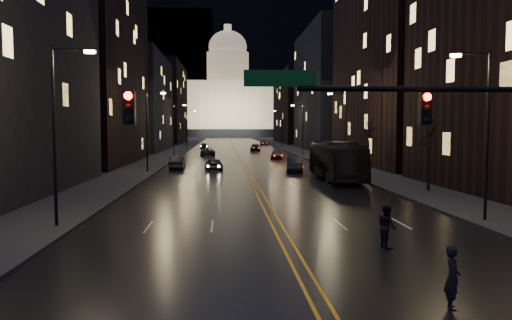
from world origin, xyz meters
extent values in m
plane|color=black|center=(0.00, 0.00, 0.00)|extent=(900.00, 900.00, 0.00)
cube|color=black|center=(0.00, 130.00, 0.01)|extent=(20.00, 320.00, 0.02)
cube|color=black|center=(-14.00, 130.00, 0.08)|extent=(8.00, 320.00, 0.16)
cube|color=black|center=(14.00, 130.00, 0.08)|extent=(8.00, 320.00, 0.16)
cube|color=orange|center=(0.00, 130.00, 0.03)|extent=(0.62, 320.00, 0.01)
cube|color=black|center=(-21.00, 54.00, 14.00)|extent=(12.00, 30.00, 28.00)
cube|color=black|center=(-21.00, 92.00, 10.00)|extent=(12.00, 34.00, 20.00)
cube|color=black|center=(-21.00, 140.00, 12.00)|extent=(12.00, 40.00, 24.00)
cube|color=black|center=(21.00, 50.00, 19.00)|extent=(12.00, 30.00, 38.00)
cube|color=black|center=(21.00, 92.00, 13.00)|extent=(12.00, 34.00, 26.00)
cube|color=black|center=(21.00, 140.00, 11.00)|extent=(12.00, 40.00, 22.00)
cube|color=black|center=(40.00, 380.00, 65.00)|extent=(520.00, 60.00, 130.00)
cube|color=black|center=(0.00, 250.00, 2.00)|extent=(90.00, 50.00, 4.00)
cube|color=#EFD48A|center=(0.00, 250.00, 16.00)|extent=(80.00, 36.00, 24.00)
cylinder|color=#CFB485|center=(0.00, 250.00, 36.00)|extent=(22.00, 22.00, 16.00)
ellipsoid|color=#CFB485|center=(0.00, 250.00, 47.00)|extent=(20.00, 20.00, 17.00)
cylinder|color=#EFD48A|center=(0.00, 250.00, 55.50)|extent=(4.00, 4.00, 6.00)
cylinder|color=black|center=(5.50, 0.00, 6.20)|extent=(12.00, 0.18, 0.18)
cube|color=black|center=(-5.50, 0.00, 5.60)|extent=(0.35, 0.30, 1.00)
cube|color=black|center=(3.50, 0.00, 5.60)|extent=(0.35, 0.30, 1.00)
sphere|color=#FF0705|center=(-5.50, -0.18, 5.95)|extent=(0.24, 0.24, 0.24)
sphere|color=#FF0705|center=(3.50, -0.18, 5.95)|extent=(0.24, 0.24, 0.24)
cube|color=#053F14|center=(-1.00, 0.00, 6.50)|extent=(2.20, 0.06, 0.50)
cylinder|color=black|center=(11.00, 10.00, 4.50)|extent=(0.16, 0.16, 9.00)
cylinder|color=black|center=(10.10, 10.00, 8.80)|extent=(1.80, 0.10, 0.10)
cube|color=#F1D590|center=(9.20, 10.00, 8.70)|extent=(0.50, 0.25, 0.15)
cylinder|color=black|center=(-11.00, 10.00, 4.50)|extent=(0.16, 0.16, 9.00)
cylinder|color=black|center=(-10.10, 10.00, 8.80)|extent=(1.80, 0.10, 0.10)
cube|color=#F1D590|center=(-9.20, 10.00, 8.70)|extent=(0.50, 0.25, 0.15)
cylinder|color=black|center=(11.00, 40.00, 4.50)|extent=(0.16, 0.16, 9.00)
cylinder|color=black|center=(10.10, 40.00, 8.80)|extent=(1.80, 0.10, 0.10)
cube|color=#F1D590|center=(9.20, 40.00, 8.70)|extent=(0.50, 0.25, 0.15)
cylinder|color=black|center=(-11.00, 40.00, 4.50)|extent=(0.16, 0.16, 9.00)
cylinder|color=black|center=(-10.10, 40.00, 8.80)|extent=(1.80, 0.10, 0.10)
cube|color=#F1D590|center=(-9.20, 40.00, 8.70)|extent=(0.50, 0.25, 0.15)
cylinder|color=black|center=(11.00, 70.00, 4.50)|extent=(0.16, 0.16, 9.00)
cylinder|color=black|center=(10.10, 70.00, 8.80)|extent=(1.80, 0.10, 0.10)
cube|color=#F1D590|center=(9.20, 70.00, 8.70)|extent=(0.50, 0.25, 0.15)
cylinder|color=black|center=(-11.00, 70.00, 4.50)|extent=(0.16, 0.16, 9.00)
cylinder|color=black|center=(-10.10, 70.00, 8.80)|extent=(1.80, 0.10, 0.10)
cube|color=#F1D590|center=(-9.20, 70.00, 8.70)|extent=(0.50, 0.25, 0.15)
cylinder|color=black|center=(11.00, 100.00, 4.50)|extent=(0.16, 0.16, 9.00)
cylinder|color=black|center=(10.10, 100.00, 8.80)|extent=(1.80, 0.10, 0.10)
cube|color=#F1D590|center=(9.20, 100.00, 8.70)|extent=(0.50, 0.25, 0.15)
cylinder|color=black|center=(-11.00, 100.00, 4.50)|extent=(0.16, 0.16, 9.00)
cylinder|color=black|center=(-10.10, 100.00, 8.80)|extent=(1.80, 0.10, 0.10)
cube|color=#F1D590|center=(-9.20, 100.00, 8.70)|extent=(0.50, 0.25, 0.15)
cylinder|color=black|center=(13.00, 22.00, 1.75)|extent=(0.24, 0.24, 3.50)
cylinder|color=black|center=(13.00, 38.00, 1.75)|extent=(0.24, 0.24, 3.50)
imported|color=black|center=(7.98, 31.46, 1.83)|extent=(3.33, 13.23, 3.67)
imported|color=black|center=(-3.80, 42.07, 0.75)|extent=(2.36, 4.61, 1.50)
imported|color=black|center=(-8.11, 43.91, 0.77)|extent=(1.69, 4.70, 1.54)
imported|color=black|center=(-5.31, 71.09, 0.72)|extent=(2.48, 5.20, 1.43)
imported|color=black|center=(-7.03, 99.23, 0.67)|extent=(1.93, 4.62, 1.33)
imported|color=black|center=(5.29, 40.06, 0.82)|extent=(2.41, 5.19, 1.65)
imported|color=black|center=(5.56, 61.59, 0.74)|extent=(2.34, 4.55, 1.48)
imported|color=black|center=(3.98, 87.92, 0.72)|extent=(2.52, 5.17, 1.45)
imported|color=black|center=(8.50, 120.05, 0.68)|extent=(2.60, 5.04, 1.36)
imported|color=black|center=(3.56, -2.00, 0.89)|extent=(0.56, 0.73, 1.78)
imported|color=black|center=(4.06, 5.00, 0.91)|extent=(0.59, 0.94, 1.82)
camera|label=1|loc=(-2.73, -15.08, 5.04)|focal=35.00mm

